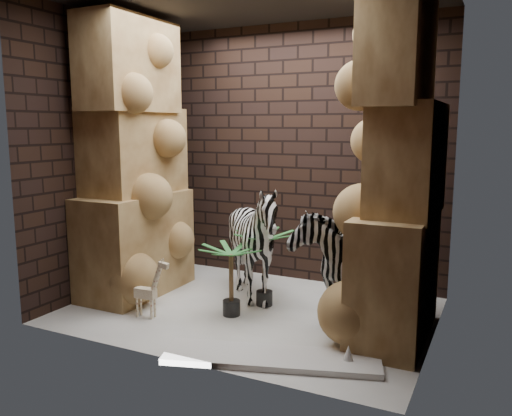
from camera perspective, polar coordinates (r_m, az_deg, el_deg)
The scene contains 13 objects.
floor at distance 5.27m, azimuth -0.78°, elevation -11.28°, with size 3.50×3.50×0.00m, color white.
wall_back at distance 6.09m, azimuth 4.51°, elevation 5.91°, with size 3.50×3.50×0.00m, color black.
wall_front at distance 3.88m, azimuth -9.19°, elevation 4.04°, with size 3.50×3.50×0.00m, color black.
wall_left at distance 5.95m, azimuth -16.11°, elevation 5.51°, with size 3.00×3.00×0.00m, color black.
wall_right at distance 4.45m, azimuth 19.78°, elevation 4.25°, with size 3.00×3.00×0.00m, color black.
rock_pillar_left at distance 5.72m, azimuth -13.49°, elevation 5.48°, with size 0.68×1.30×3.00m, color tan, non-canonical shape.
rock_pillar_right at distance 4.50m, azimuth 15.60°, elevation 4.50°, with size 0.58×1.25×3.00m, color tan, non-canonical shape.
zebra_right at distance 4.99m, azimuth 8.70°, elevation -4.57°, with size 0.61×1.12×1.33m, color white.
zebra_left at distance 5.35m, azimuth -0.16°, elevation -4.56°, with size 1.02×1.26×1.14m, color white.
giraffe_toy at distance 5.12m, azimuth -12.15°, elevation -8.47°, with size 0.32×0.11×0.61m, color #F5E1BA, non-canonical shape.
palm_front at distance 5.30m, azimuth 0.94°, elevation -6.63°, with size 0.36×0.36×0.80m, color #256F32, non-canonical shape.
palm_back at distance 5.05m, azimuth -2.76°, elevation -7.97°, with size 0.36×0.36×0.71m, color #256F32, non-canonical shape.
surfboard at distance 4.23m, azimuth 1.71°, elevation -16.22°, with size 1.70×0.42×0.05m, color white.
Camera 1 is at (2.23, -4.41, 1.83)m, focal length 36.16 mm.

